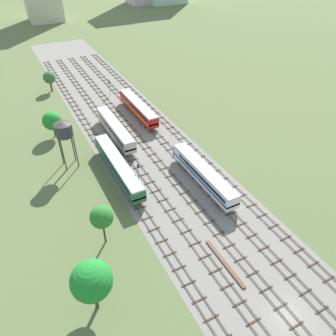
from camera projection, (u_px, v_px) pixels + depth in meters
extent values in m
plane|color=#5B6B3D|center=(131.00, 130.00, 84.17)|extent=(480.00, 480.00, 0.00)
cube|color=gray|center=(131.00, 130.00, 84.16)|extent=(22.99, 176.00, 0.01)
cube|color=#47382D|center=(92.00, 137.00, 80.99)|extent=(0.07, 126.00, 0.15)
cube|color=#47382D|center=(97.00, 136.00, 81.52)|extent=(0.07, 126.00, 0.15)
cube|color=brown|center=(211.00, 318.00, 44.01)|extent=(2.40, 0.22, 0.14)
cube|color=brown|center=(199.00, 300.00, 46.14)|extent=(2.40, 0.22, 0.14)
cube|color=brown|center=(189.00, 283.00, 48.27)|extent=(2.40, 0.22, 0.14)
cube|color=brown|center=(179.00, 268.00, 50.41)|extent=(2.40, 0.22, 0.14)
cube|color=brown|center=(170.00, 254.00, 52.54)|extent=(2.40, 0.22, 0.14)
cube|color=brown|center=(162.00, 241.00, 54.67)|extent=(2.40, 0.22, 0.14)
cube|color=brown|center=(154.00, 229.00, 56.81)|extent=(2.40, 0.22, 0.14)
cube|color=brown|center=(147.00, 218.00, 58.94)|extent=(2.40, 0.22, 0.14)
cube|color=brown|center=(140.00, 208.00, 61.07)|extent=(2.40, 0.22, 0.14)
cube|color=brown|center=(134.00, 198.00, 63.21)|extent=(2.40, 0.22, 0.14)
cube|color=brown|center=(128.00, 189.00, 65.34)|extent=(2.40, 0.22, 0.14)
cube|color=brown|center=(123.00, 181.00, 67.47)|extent=(2.40, 0.22, 0.14)
cube|color=brown|center=(118.00, 173.00, 69.61)|extent=(2.40, 0.22, 0.14)
cube|color=brown|center=(113.00, 166.00, 71.74)|extent=(2.40, 0.22, 0.14)
cube|color=brown|center=(108.00, 159.00, 73.87)|extent=(2.40, 0.22, 0.14)
cube|color=brown|center=(104.00, 152.00, 76.01)|extent=(2.40, 0.22, 0.14)
cube|color=brown|center=(100.00, 146.00, 78.14)|extent=(2.40, 0.22, 0.14)
cube|color=brown|center=(96.00, 140.00, 80.28)|extent=(2.40, 0.22, 0.14)
cube|color=brown|center=(93.00, 134.00, 82.41)|extent=(2.40, 0.22, 0.14)
cube|color=brown|center=(89.00, 129.00, 84.54)|extent=(2.40, 0.22, 0.14)
cube|color=brown|center=(86.00, 124.00, 86.68)|extent=(2.40, 0.22, 0.14)
cube|color=brown|center=(83.00, 119.00, 88.81)|extent=(2.40, 0.22, 0.14)
cube|color=brown|center=(80.00, 115.00, 90.94)|extent=(2.40, 0.22, 0.14)
cube|color=brown|center=(77.00, 110.00, 93.08)|extent=(2.40, 0.22, 0.14)
cube|color=brown|center=(75.00, 106.00, 95.21)|extent=(2.40, 0.22, 0.14)
cube|color=brown|center=(72.00, 102.00, 97.34)|extent=(2.40, 0.22, 0.14)
cube|color=brown|center=(69.00, 98.00, 99.48)|extent=(2.40, 0.22, 0.14)
cube|color=brown|center=(67.00, 95.00, 101.61)|extent=(2.40, 0.22, 0.14)
cube|color=brown|center=(65.00, 91.00, 103.74)|extent=(2.40, 0.22, 0.14)
cube|color=brown|center=(63.00, 88.00, 105.88)|extent=(2.40, 0.22, 0.14)
cube|color=brown|center=(61.00, 85.00, 108.01)|extent=(2.40, 0.22, 0.14)
cube|color=brown|center=(59.00, 81.00, 110.14)|extent=(2.40, 0.22, 0.14)
cube|color=brown|center=(57.00, 78.00, 112.28)|extent=(2.40, 0.22, 0.14)
cube|color=brown|center=(55.00, 76.00, 114.41)|extent=(2.40, 0.22, 0.14)
cube|color=brown|center=(53.00, 73.00, 116.55)|extent=(2.40, 0.22, 0.14)
cube|color=brown|center=(51.00, 70.00, 118.68)|extent=(2.40, 0.22, 0.14)
cube|color=brown|center=(50.00, 68.00, 120.81)|extent=(2.40, 0.22, 0.14)
cube|color=brown|center=(48.00, 65.00, 122.95)|extent=(2.40, 0.22, 0.14)
cube|color=brown|center=(46.00, 63.00, 125.08)|extent=(2.40, 0.22, 0.14)
cube|color=#47382D|center=(110.00, 133.00, 82.74)|extent=(0.07, 126.00, 0.15)
cube|color=#47382D|center=(115.00, 132.00, 83.27)|extent=(0.07, 126.00, 0.15)
cube|color=brown|center=(253.00, 322.00, 43.62)|extent=(2.40, 0.22, 0.14)
cube|color=brown|center=(240.00, 303.00, 45.75)|extent=(2.40, 0.22, 0.14)
cube|color=brown|center=(227.00, 286.00, 47.89)|extent=(2.40, 0.22, 0.14)
cube|color=brown|center=(215.00, 271.00, 50.02)|extent=(2.40, 0.22, 0.14)
cube|color=brown|center=(205.00, 257.00, 52.15)|extent=(2.40, 0.22, 0.14)
cube|color=brown|center=(195.00, 244.00, 54.29)|extent=(2.40, 0.22, 0.14)
cube|color=brown|center=(186.00, 231.00, 56.42)|extent=(2.40, 0.22, 0.14)
cube|color=brown|center=(178.00, 220.00, 58.55)|extent=(2.40, 0.22, 0.14)
cube|color=brown|center=(170.00, 210.00, 60.69)|extent=(2.40, 0.22, 0.14)
cube|color=brown|center=(163.00, 200.00, 62.82)|extent=(2.40, 0.22, 0.14)
cube|color=brown|center=(156.00, 191.00, 64.95)|extent=(2.40, 0.22, 0.14)
cube|color=brown|center=(150.00, 183.00, 67.09)|extent=(2.40, 0.22, 0.14)
cube|color=brown|center=(144.00, 175.00, 69.22)|extent=(2.40, 0.22, 0.14)
cube|color=brown|center=(138.00, 167.00, 71.35)|extent=(2.40, 0.22, 0.14)
cube|color=brown|center=(133.00, 160.00, 73.49)|extent=(2.40, 0.22, 0.14)
cube|color=brown|center=(128.00, 153.00, 75.62)|extent=(2.40, 0.22, 0.14)
cube|color=brown|center=(123.00, 147.00, 77.76)|extent=(2.40, 0.22, 0.14)
cube|color=brown|center=(119.00, 141.00, 79.89)|extent=(2.40, 0.22, 0.14)
cube|color=brown|center=(115.00, 135.00, 82.02)|extent=(2.40, 0.22, 0.14)
cube|color=brown|center=(111.00, 130.00, 84.16)|extent=(2.40, 0.22, 0.14)
cube|color=brown|center=(107.00, 125.00, 86.29)|extent=(2.40, 0.22, 0.14)
cube|color=brown|center=(103.00, 120.00, 88.42)|extent=(2.40, 0.22, 0.14)
cube|color=brown|center=(100.00, 115.00, 90.56)|extent=(2.40, 0.22, 0.14)
cube|color=brown|center=(97.00, 111.00, 92.69)|extent=(2.40, 0.22, 0.14)
cube|color=brown|center=(93.00, 107.00, 94.82)|extent=(2.40, 0.22, 0.14)
cube|color=brown|center=(90.00, 103.00, 96.96)|extent=(2.40, 0.22, 0.14)
cube|color=brown|center=(88.00, 99.00, 99.09)|extent=(2.40, 0.22, 0.14)
cube|color=brown|center=(85.00, 95.00, 101.22)|extent=(2.40, 0.22, 0.14)
cube|color=brown|center=(82.00, 92.00, 103.36)|extent=(2.40, 0.22, 0.14)
cube|color=brown|center=(80.00, 88.00, 105.49)|extent=(2.40, 0.22, 0.14)
cube|color=brown|center=(77.00, 85.00, 107.62)|extent=(2.40, 0.22, 0.14)
cube|color=brown|center=(75.00, 82.00, 109.76)|extent=(2.40, 0.22, 0.14)
cube|color=brown|center=(73.00, 79.00, 111.89)|extent=(2.40, 0.22, 0.14)
cube|color=brown|center=(70.00, 76.00, 114.03)|extent=(2.40, 0.22, 0.14)
cube|color=brown|center=(68.00, 73.00, 116.16)|extent=(2.40, 0.22, 0.14)
cube|color=brown|center=(66.00, 71.00, 118.29)|extent=(2.40, 0.22, 0.14)
cube|color=brown|center=(64.00, 68.00, 120.43)|extent=(2.40, 0.22, 0.14)
cube|color=brown|center=(63.00, 65.00, 122.56)|extent=(2.40, 0.22, 0.14)
cube|color=brown|center=(61.00, 63.00, 124.69)|extent=(2.40, 0.22, 0.14)
cube|color=brown|center=(59.00, 61.00, 126.83)|extent=(2.40, 0.22, 0.14)
cube|color=#47382D|center=(127.00, 129.00, 84.48)|extent=(0.07, 126.00, 0.15)
cube|color=#47382D|center=(133.00, 127.00, 85.01)|extent=(0.07, 126.00, 0.15)
cube|color=brown|center=(296.00, 325.00, 43.23)|extent=(2.40, 0.22, 0.14)
cube|color=brown|center=(280.00, 306.00, 45.37)|extent=(2.40, 0.22, 0.14)
cube|color=brown|center=(266.00, 289.00, 47.50)|extent=(2.40, 0.22, 0.14)
cube|color=brown|center=(253.00, 273.00, 49.63)|extent=(2.40, 0.22, 0.14)
cube|color=brown|center=(240.00, 259.00, 51.77)|extent=(2.40, 0.22, 0.14)
cube|color=brown|center=(229.00, 246.00, 53.90)|extent=(2.40, 0.22, 0.14)
cube|color=brown|center=(219.00, 234.00, 56.03)|extent=(2.40, 0.22, 0.14)
cube|color=brown|center=(209.00, 222.00, 58.17)|extent=(2.40, 0.22, 0.14)
cube|color=brown|center=(200.00, 212.00, 60.30)|extent=(2.40, 0.22, 0.14)
cube|color=brown|center=(192.00, 202.00, 62.43)|extent=(2.40, 0.22, 0.14)
cube|color=brown|center=(184.00, 193.00, 64.57)|extent=(2.40, 0.22, 0.14)
cube|color=brown|center=(177.00, 184.00, 66.70)|extent=(2.40, 0.22, 0.14)
cube|color=brown|center=(170.00, 176.00, 68.83)|extent=(2.40, 0.22, 0.14)
cube|color=brown|center=(164.00, 168.00, 70.97)|extent=(2.40, 0.22, 0.14)
cube|color=brown|center=(158.00, 161.00, 73.10)|extent=(2.40, 0.22, 0.14)
cube|color=brown|center=(152.00, 155.00, 75.23)|extent=(2.40, 0.22, 0.14)
cube|color=brown|center=(147.00, 148.00, 77.37)|extent=(2.40, 0.22, 0.14)
cube|color=brown|center=(142.00, 142.00, 79.50)|extent=(2.40, 0.22, 0.14)
cube|color=brown|center=(137.00, 136.00, 81.64)|extent=(2.40, 0.22, 0.14)
cube|color=brown|center=(132.00, 131.00, 83.77)|extent=(2.40, 0.22, 0.14)
cube|color=brown|center=(128.00, 126.00, 85.90)|extent=(2.40, 0.22, 0.14)
cube|color=brown|center=(124.00, 121.00, 88.04)|extent=(2.40, 0.22, 0.14)
cube|color=brown|center=(120.00, 116.00, 90.17)|extent=(2.40, 0.22, 0.14)
cube|color=brown|center=(116.00, 112.00, 92.30)|extent=(2.40, 0.22, 0.14)
cube|color=brown|center=(112.00, 108.00, 94.44)|extent=(2.40, 0.22, 0.14)
cube|color=brown|center=(109.00, 104.00, 96.57)|extent=(2.40, 0.22, 0.14)
cube|color=brown|center=(106.00, 100.00, 98.70)|extent=(2.40, 0.22, 0.14)
cube|color=brown|center=(103.00, 96.00, 100.84)|extent=(2.40, 0.22, 0.14)
cube|color=brown|center=(100.00, 92.00, 102.97)|extent=(2.40, 0.22, 0.14)
cube|color=brown|center=(97.00, 89.00, 105.10)|extent=(2.40, 0.22, 0.14)
cube|color=brown|center=(94.00, 86.00, 107.24)|extent=(2.40, 0.22, 0.14)
cube|color=brown|center=(91.00, 83.00, 109.37)|extent=(2.40, 0.22, 0.14)
cube|color=brown|center=(89.00, 80.00, 111.51)|extent=(2.40, 0.22, 0.14)
cube|color=brown|center=(86.00, 77.00, 113.64)|extent=(2.40, 0.22, 0.14)
cube|color=brown|center=(84.00, 74.00, 115.77)|extent=(2.40, 0.22, 0.14)
cube|color=brown|center=(82.00, 71.00, 117.91)|extent=(2.40, 0.22, 0.14)
cube|color=brown|center=(79.00, 68.00, 120.04)|extent=(2.40, 0.22, 0.14)
cube|color=brown|center=(77.00, 66.00, 122.17)|extent=(2.40, 0.22, 0.14)
cube|color=brown|center=(75.00, 63.00, 124.31)|extent=(2.40, 0.22, 0.14)
cube|color=brown|center=(73.00, 61.00, 126.44)|extent=(2.40, 0.22, 0.14)
cube|color=brown|center=(71.00, 59.00, 128.57)|extent=(2.40, 0.22, 0.14)
cube|color=#47382D|center=(144.00, 124.00, 86.23)|extent=(0.07, 126.00, 0.15)
cube|color=#47382D|center=(149.00, 123.00, 86.76)|extent=(0.07, 126.00, 0.15)
cube|color=brown|center=(322.00, 310.00, 44.98)|extent=(2.40, 0.22, 0.14)
cube|color=brown|center=(305.00, 292.00, 47.11)|extent=(2.40, 0.22, 0.14)
cube|color=brown|center=(290.00, 276.00, 49.25)|extent=(2.40, 0.22, 0.14)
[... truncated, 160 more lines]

